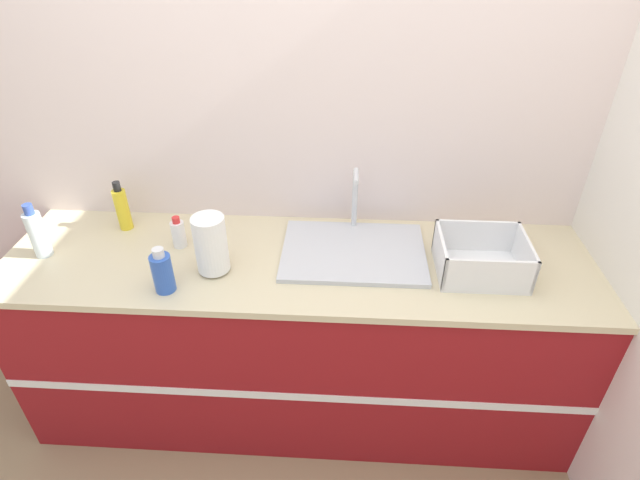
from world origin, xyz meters
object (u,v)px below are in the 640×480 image
(bottle_yellow, at_px, (122,208))
(bottle_white_spray, at_px, (178,233))
(sink, at_px, (354,249))
(paper_towel_roll, at_px, (211,245))
(bottle_clear, at_px, (37,233))
(dish_rack, at_px, (481,260))
(bottle_blue, at_px, (162,272))

(bottle_yellow, xyz_separation_m, bottle_white_spray, (0.29, -0.13, -0.04))
(sink, height_order, bottle_white_spray, sink)
(paper_towel_roll, bearing_deg, bottle_yellow, 148.45)
(bottle_clear, bearing_deg, dish_rack, -0.36)
(dish_rack, relative_size, bottle_clear, 1.42)
(sink, distance_m, bottle_clear, 1.30)
(bottle_blue, relative_size, bottle_clear, 0.78)
(bottle_blue, relative_size, bottle_yellow, 0.81)
(bottle_yellow, relative_size, bottle_white_spray, 1.62)
(bottle_blue, bearing_deg, bottle_clear, 161.38)
(sink, height_order, bottle_blue, sink)
(bottle_yellow, bearing_deg, bottle_white_spray, -24.04)
(paper_towel_roll, relative_size, bottle_white_spray, 1.72)
(dish_rack, xyz_separation_m, bottle_white_spray, (-1.24, 0.11, 0.01))
(dish_rack, relative_size, bottle_blue, 1.81)
(sink, bearing_deg, dish_rack, -11.15)
(paper_towel_roll, relative_size, bottle_clear, 1.02)
(paper_towel_roll, distance_m, bottle_yellow, 0.55)
(bottle_yellow, bearing_deg, sink, -7.56)
(bottle_white_spray, bearing_deg, bottle_blue, -84.16)
(bottle_yellow, relative_size, bottle_clear, 0.96)
(dish_rack, bearing_deg, paper_towel_roll, -177.06)
(paper_towel_roll, height_order, dish_rack, paper_towel_roll)
(bottle_clear, xyz_separation_m, bottle_white_spray, (0.55, 0.10, -0.04))
(sink, bearing_deg, bottle_clear, -176.13)
(paper_towel_roll, xyz_separation_m, dish_rack, (1.06, 0.05, -0.07))
(sink, distance_m, paper_towel_roll, 0.59)
(bottle_white_spray, bearing_deg, bottle_yellow, 155.96)
(dish_rack, distance_m, bottle_white_spray, 1.25)
(bottle_yellow, distance_m, bottle_white_spray, 0.31)
(sink, bearing_deg, bottle_white_spray, 179.28)
(sink, bearing_deg, bottle_yellow, 172.44)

